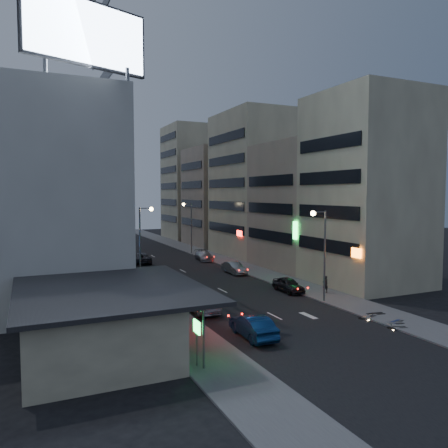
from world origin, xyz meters
TOP-DOWN VIEW (x-y plane):
  - ground at (0.00, 0.00)m, footprint 180.00×180.00m
  - sidewalk_left at (-8.00, 30.00)m, footprint 4.00×120.00m
  - sidewalk_right at (8.00, 30.00)m, footprint 4.00×120.00m
  - food_court at (-13.90, 2.00)m, footprint 11.00×13.00m
  - white_building at (-17.00, 20.00)m, footprint 14.00×24.00m
  - shophouse_near at (15.00, 10.50)m, footprint 10.00×11.00m
  - shophouse_mid at (15.50, 22.00)m, footprint 11.00×12.00m
  - shophouse_far at (15.00, 35.00)m, footprint 10.00×14.00m
  - far_left_a at (-15.50, 45.00)m, footprint 11.00×10.00m
  - far_left_b at (-16.00, 58.00)m, footprint 12.00×10.00m
  - far_right_a at (15.50, 50.00)m, footprint 11.00×12.00m
  - far_right_b at (16.00, 64.00)m, footprint 12.00×12.00m
  - billboard at (-12.99, 9.97)m, footprint 9.52×3.75m
  - street_lamp_right_near at (5.90, 6.00)m, footprint 1.60×0.44m
  - street_lamp_left at (-5.90, 22.00)m, footprint 1.60×0.44m
  - street_lamp_right_far at (5.90, 40.00)m, footprint 1.60×0.44m
  - parked_car_right_near at (5.60, 10.70)m, footprint 1.76×4.17m
  - parked_car_right_mid at (5.00, 21.67)m, footprint 1.54×4.28m
  - parked_car_left at (-3.26, 34.05)m, footprint 3.00×5.40m
  - parked_car_right_far at (5.56, 32.79)m, footprint 2.49×4.97m
  - road_car_blue at (-3.97, 0.21)m, footprint 1.83×4.73m
  - road_car_silver at (-4.71, 7.62)m, footprint 2.33×5.19m
  - person at (8.39, 8.55)m, footprint 0.61×0.41m
  - scooter_black_a at (6.99, -2.45)m, footprint 1.05×1.70m
  - scooter_silver_a at (7.51, -1.56)m, footprint 1.03×1.94m
  - scooter_blue at (7.83, -0.99)m, footprint 1.02×1.85m
  - scooter_black_b at (8.13, 1.03)m, footprint 1.00×2.12m
  - scooter_silver_b at (6.96, 0.91)m, footprint 1.07×1.95m

SIDE VIEW (x-z plane):
  - ground at x=0.00m, z-range 0.00..0.00m
  - sidewalk_left at x=-8.00m, z-range 0.00..0.12m
  - sidewalk_right at x=8.00m, z-range 0.00..0.12m
  - scooter_black_a at x=6.99m, z-range 0.12..1.11m
  - scooter_blue at x=7.83m, z-range 0.12..1.20m
  - scooter_silver_a at x=7.51m, z-range 0.12..1.25m
  - scooter_silver_b at x=6.96m, z-range 0.12..1.25m
  - parked_car_right_far at x=5.56m, z-range 0.00..1.39m
  - parked_car_right_mid at x=5.00m, z-range 0.00..1.40m
  - parked_car_right_near at x=5.60m, z-range 0.00..1.41m
  - parked_car_left at x=-3.26m, z-range 0.00..1.43m
  - road_car_silver at x=-4.71m, z-range 0.00..1.48m
  - scooter_black_b at x=8.13m, z-range 0.12..1.36m
  - road_car_blue at x=-3.97m, z-range 0.00..1.54m
  - person at x=8.39m, z-range 0.12..1.75m
  - food_court at x=-13.90m, z-range 0.05..3.92m
  - street_lamp_right_near at x=5.90m, z-range 1.35..9.37m
  - street_lamp_left at x=-5.90m, z-range 1.35..9.37m
  - street_lamp_right_far at x=5.90m, z-range 1.35..9.37m
  - far_left_b at x=-16.00m, z-range 0.00..15.00m
  - shophouse_mid at x=15.50m, z-range 0.00..16.00m
  - white_building at x=-17.00m, z-range 0.00..18.00m
  - far_right_a at x=15.50m, z-range 0.00..18.00m
  - shophouse_near at x=15.00m, z-range 0.00..20.00m
  - far_left_a at x=-15.50m, z-range 0.00..20.00m
  - shophouse_far at x=15.00m, z-range 0.00..22.00m
  - far_right_b at x=16.00m, z-range 0.00..24.00m
  - billboard at x=-12.99m, z-range 18.56..24.76m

